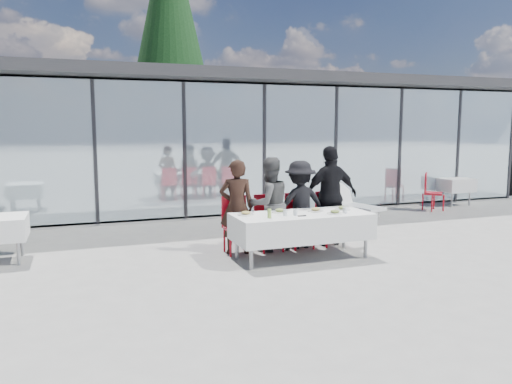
# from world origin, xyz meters

# --- Properties ---
(ground) EXTENTS (90.00, 90.00, 0.00)m
(ground) POSITION_xyz_m (0.00, 0.00, 0.00)
(ground) COLOR gray
(ground) RESTS_ON ground
(pavilion) EXTENTS (14.80, 8.80, 3.44)m
(pavilion) POSITION_xyz_m (2.00, 8.16, 2.15)
(pavilion) COLOR gray
(pavilion) RESTS_ON ground
(treeline) EXTENTS (62.50, 2.00, 4.40)m
(treeline) POSITION_xyz_m (-2.00, 28.00, 2.20)
(treeline) COLOR #123914
(treeline) RESTS_ON ground
(dining_table) EXTENTS (2.26, 0.96, 0.75)m
(dining_table) POSITION_xyz_m (0.17, 0.06, 0.54)
(dining_table) COLOR silver
(dining_table) RESTS_ON ground
(diner_a) EXTENTS (0.71, 0.71, 1.61)m
(diner_a) POSITION_xyz_m (-0.72, 0.75, 0.81)
(diner_a) COLOR black
(diner_a) RESTS_ON ground
(diner_chair_a) EXTENTS (0.44, 0.44, 0.97)m
(diner_chair_a) POSITION_xyz_m (-0.72, 0.81, 0.54)
(diner_chair_a) COLOR red
(diner_chair_a) RESTS_ON ground
(diner_b) EXTENTS (0.90, 0.90, 1.64)m
(diner_b) POSITION_xyz_m (-0.13, 0.75, 0.82)
(diner_b) COLOR #4B4B4B
(diner_b) RESTS_ON ground
(diner_chair_b) EXTENTS (0.44, 0.44, 0.97)m
(diner_chair_b) POSITION_xyz_m (-0.13, 0.81, 0.54)
(diner_chair_b) COLOR red
(diner_chair_b) RESTS_ON ground
(diner_c) EXTENTS (1.02, 1.02, 1.56)m
(diner_c) POSITION_xyz_m (0.46, 0.75, 0.78)
(diner_c) COLOR black
(diner_c) RESTS_ON ground
(diner_chair_c) EXTENTS (0.44, 0.44, 0.97)m
(diner_chair_c) POSITION_xyz_m (0.46, 0.81, 0.54)
(diner_chair_c) COLOR red
(diner_chair_c) RESTS_ON ground
(diner_d) EXTENTS (1.10, 1.10, 1.82)m
(diner_d) POSITION_xyz_m (1.07, 0.75, 0.91)
(diner_d) COLOR black
(diner_d) RESTS_ON ground
(diner_chair_d) EXTENTS (0.44, 0.44, 0.97)m
(diner_chair_d) POSITION_xyz_m (1.07, 0.81, 0.54)
(diner_chair_d) COLOR red
(diner_chair_d) RESTS_ON ground
(plate_a) EXTENTS (0.27, 0.27, 0.07)m
(plate_a) POSITION_xyz_m (-0.74, 0.23, 0.78)
(plate_a) COLOR white
(plate_a) RESTS_ON dining_table
(plate_b) EXTENTS (0.27, 0.27, 0.07)m
(plate_b) POSITION_xyz_m (-0.13, 0.27, 0.78)
(plate_b) COLOR white
(plate_b) RESTS_ON dining_table
(plate_c) EXTENTS (0.27, 0.27, 0.07)m
(plate_c) POSITION_xyz_m (0.47, 0.16, 0.78)
(plate_c) COLOR white
(plate_c) RESTS_ON dining_table
(plate_d) EXTENTS (0.27, 0.27, 0.07)m
(plate_d) POSITION_xyz_m (0.97, 0.14, 0.78)
(plate_d) COLOR white
(plate_d) RESTS_ON dining_table
(plate_extra) EXTENTS (0.27, 0.27, 0.07)m
(plate_extra) POSITION_xyz_m (0.66, -0.15, 0.78)
(plate_extra) COLOR white
(plate_extra) RESTS_ON dining_table
(juice_bottle) EXTENTS (0.06, 0.06, 0.14)m
(juice_bottle) POSITION_xyz_m (-0.48, -0.14, 0.82)
(juice_bottle) COLOR #8EB64C
(juice_bottle) RESTS_ON dining_table
(drinking_glasses) EXTENTS (1.08, 0.18, 0.10)m
(drinking_glasses) POSITION_xyz_m (0.22, -0.09, 0.80)
(drinking_glasses) COLOR silver
(drinking_glasses) RESTS_ON dining_table
(folded_eyeglasses) EXTENTS (0.14, 0.03, 0.01)m
(folded_eyeglasses) POSITION_xyz_m (0.06, -0.17, 0.76)
(folded_eyeglasses) COLOR black
(folded_eyeglasses) RESTS_ON dining_table
(spare_table_right) EXTENTS (0.86, 0.86, 0.74)m
(spare_table_right) POSITION_xyz_m (6.58, 3.79, 0.55)
(spare_table_right) COLOR silver
(spare_table_right) RESTS_ON ground
(spare_chair_a) EXTENTS (0.62, 0.62, 0.97)m
(spare_chair_a) POSITION_xyz_m (5.32, 3.23, 0.54)
(spare_chair_a) COLOR red
(spare_chair_a) RESTS_ON ground
(spare_chair_b) EXTENTS (0.47, 0.47, 0.97)m
(spare_chair_b) POSITION_xyz_m (6.48, 4.41, 0.54)
(spare_chair_b) COLOR red
(spare_chair_b) RESTS_ON ground
(lounger) EXTENTS (0.98, 1.45, 0.72)m
(lounger) POSITION_xyz_m (3.24, 3.55, 0.26)
(lounger) COLOR white
(lounger) RESTS_ON ground
(conifer_tree) EXTENTS (4.00, 4.00, 10.50)m
(conifer_tree) POSITION_xyz_m (0.50, 13.00, 5.99)
(conifer_tree) COLOR #382316
(conifer_tree) RESTS_ON ground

